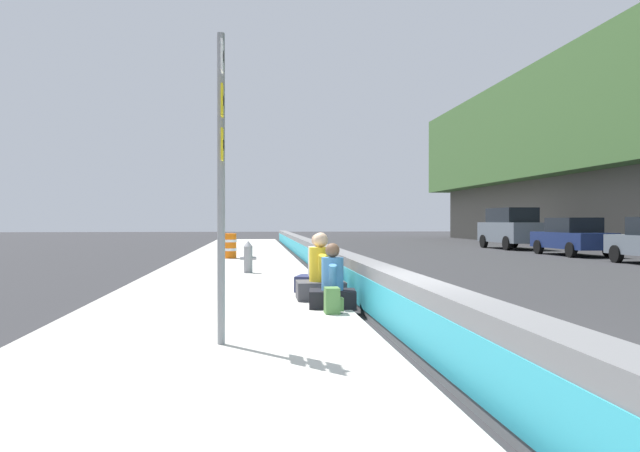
{
  "coord_description": "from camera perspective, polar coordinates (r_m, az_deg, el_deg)",
  "views": [
    {
      "loc": [
        -7.75,
        2.0,
        1.57
      ],
      "look_at": [
        8.16,
        0.31,
        1.43
      ],
      "focal_mm": 34.43,
      "sensor_mm": 36.0,
      "label": 1
    }
  ],
  "objects": [
    {
      "name": "ground_plane",
      "position": [
        8.15,
        8.39,
        -10.63
      ],
      "size": [
        160.0,
        160.0,
        0.0
      ],
      "primitive_type": "plane",
      "color": "#2B2B2D",
      "rests_on": "ground"
    },
    {
      "name": "seated_person_middle",
      "position": [
        11.21,
        0.07,
        -4.89
      ],
      "size": [
        0.78,
        0.88,
        1.22
      ],
      "color": "#424247",
      "rests_on": "sidewalk_strip"
    },
    {
      "name": "parked_car_fourth",
      "position": [
        29.88,
        22.41,
        -0.9
      ],
      "size": [
        4.54,
        2.02,
        1.71
      ],
      "color": "navy",
      "rests_on": "ground_plane"
    },
    {
      "name": "jersey_barrier",
      "position": [
        8.08,
        8.37,
        -7.67
      ],
      "size": [
        76.0,
        0.45,
        0.85
      ],
      "color": "slate",
      "rests_on": "ground_plane"
    },
    {
      "name": "route_sign_post",
      "position": [
        7.22,
        -9.13,
        5.75
      ],
      "size": [
        0.44,
        0.09,
        3.6
      ],
      "color": "gray",
      "rests_on": "sidewalk_strip"
    },
    {
      "name": "backpack",
      "position": [
        9.53,
        1.19,
        -6.96
      ],
      "size": [
        0.32,
        0.28,
        0.4
      ],
      "color": "#4C7A3D",
      "rests_on": "sidewalk_strip"
    },
    {
      "name": "seated_person_foreground",
      "position": [
        10.19,
        1.16,
        -5.7
      ],
      "size": [
        0.72,
        0.82,
        1.06
      ],
      "color": "black",
      "rests_on": "sidewalk_strip"
    },
    {
      "name": "sidewalk_strip",
      "position": [
        7.92,
        -10.85,
        -10.45
      ],
      "size": [
        80.0,
        4.4,
        0.14
      ],
      "primitive_type": "cube",
      "color": "#B5B2A8",
      "rests_on": "ground_plane"
    },
    {
      "name": "parked_car_midline",
      "position": [
        35.71,
        17.32,
        -0.15
      ],
      "size": [
        4.86,
        2.18,
        2.28
      ],
      "color": "slate",
      "rests_on": "ground_plane"
    },
    {
      "name": "seated_person_rear",
      "position": [
        12.49,
        -0.2,
        -4.4
      ],
      "size": [
        0.92,
        1.0,
        1.17
      ],
      "color": "#23284C",
      "rests_on": "sidewalk_strip"
    },
    {
      "name": "fire_hydrant",
      "position": [
        17.01,
        -6.7,
        -2.82
      ],
      "size": [
        0.26,
        0.46,
        0.88
      ],
      "color": "gray",
      "rests_on": "sidewalk_strip"
    },
    {
      "name": "construction_barrel",
      "position": [
        23.64,
        -8.41,
        -1.82
      ],
      "size": [
        0.54,
        0.54,
        0.95
      ],
      "color": "orange",
      "rests_on": "sidewalk_strip"
    }
  ]
}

